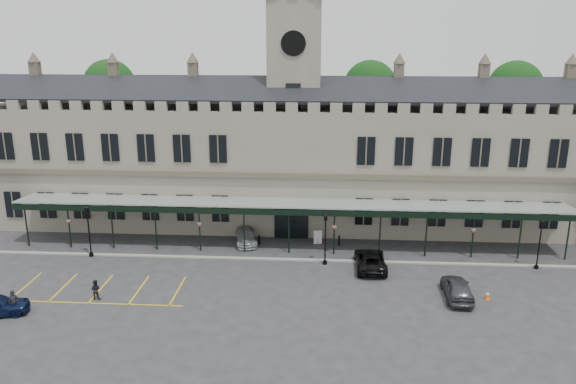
# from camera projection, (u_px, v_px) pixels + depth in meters

# --- Properties ---
(ground) EXTENTS (140.00, 140.00, 0.00)m
(ground) POSITION_uv_depth(u_px,v_px,m) (283.00, 288.00, 43.27)
(ground) COLOR #2C2C2F
(station_building) EXTENTS (60.00, 10.36, 17.30)m
(station_building) POSITION_uv_depth(u_px,v_px,m) (294.00, 160.00, 56.73)
(station_building) COLOR slate
(station_building) RESTS_ON ground
(clock_tower) EXTENTS (5.60, 5.60, 24.80)m
(clock_tower) POSITION_uv_depth(u_px,v_px,m) (295.00, 94.00, 54.97)
(clock_tower) COLOR slate
(clock_tower) RESTS_ON ground
(canopy) EXTENTS (50.00, 4.10, 4.30)m
(canopy) POSITION_uv_depth(u_px,v_px,m) (289.00, 226.00, 49.76)
(canopy) COLOR #8C9E93
(canopy) RESTS_ON ground
(kerb) EXTENTS (60.00, 0.40, 0.12)m
(kerb) POSITION_uv_depth(u_px,v_px,m) (288.00, 259.00, 48.53)
(kerb) COLOR gray
(kerb) RESTS_ON ground
(parking_markings) EXTENTS (16.00, 6.00, 0.01)m
(parking_markings) POSITION_uv_depth(u_px,v_px,m) (98.00, 291.00, 42.72)
(parking_markings) COLOR gold
(parking_markings) RESTS_ON ground
(tree_behind_left) EXTENTS (6.00, 6.00, 16.00)m
(tree_behind_left) POSITION_uv_depth(u_px,v_px,m) (110.00, 87.00, 65.07)
(tree_behind_left) COLOR #332314
(tree_behind_left) RESTS_ON ground
(tree_behind_mid) EXTENTS (6.00, 6.00, 16.00)m
(tree_behind_mid) POSITION_uv_depth(u_px,v_px,m) (370.00, 89.00, 63.18)
(tree_behind_mid) COLOR #332314
(tree_behind_mid) RESTS_ON ground
(tree_behind_right) EXTENTS (6.00, 6.00, 16.00)m
(tree_behind_right) POSITION_uv_depth(u_px,v_px,m) (515.00, 90.00, 62.17)
(tree_behind_right) COLOR #332314
(tree_behind_right) RESTS_ON ground
(lamp_post_left) EXTENTS (0.45, 0.45, 4.80)m
(lamp_post_left) POSITION_uv_depth(u_px,v_px,m) (88.00, 226.00, 48.60)
(lamp_post_left) COLOR black
(lamp_post_left) RESTS_ON ground
(lamp_post_mid) EXTENTS (0.44, 0.44, 4.64)m
(lamp_post_mid) POSITION_uv_depth(u_px,v_px,m) (325.00, 234.00, 46.96)
(lamp_post_mid) COLOR black
(lamp_post_mid) RESTS_ON ground
(lamp_post_right) EXTENTS (0.42, 0.42, 4.46)m
(lamp_post_right) POSITION_uv_depth(u_px,v_px,m) (540.00, 239.00, 46.08)
(lamp_post_right) COLOR black
(lamp_post_right) RESTS_ON ground
(traffic_cone) EXTENTS (0.40, 0.40, 0.63)m
(traffic_cone) POSITION_uv_depth(u_px,v_px,m) (487.00, 295.00, 41.40)
(traffic_cone) COLOR #FF6608
(traffic_cone) RESTS_ON ground
(sign_board) EXTENTS (0.76, 0.19, 1.31)m
(sign_board) POSITION_uv_depth(u_px,v_px,m) (318.00, 237.00, 52.06)
(sign_board) COLOR black
(sign_board) RESTS_ON ground
(bollard_left) EXTENTS (0.16, 0.16, 0.93)m
(bollard_left) POSITION_uv_depth(u_px,v_px,m) (259.00, 240.00, 51.94)
(bollard_left) COLOR black
(bollard_left) RESTS_ON ground
(bollard_right) EXTENTS (0.16, 0.16, 0.92)m
(bollard_right) POSITION_uv_depth(u_px,v_px,m) (339.00, 240.00, 51.82)
(bollard_right) COLOR black
(bollard_right) RESTS_ON ground
(car_taxi) EXTENTS (2.72, 4.82, 1.32)m
(car_taxi) POSITION_uv_depth(u_px,v_px,m) (246.00, 236.00, 52.35)
(car_taxi) COLOR #A6A9AE
(car_taxi) RESTS_ON ground
(car_van) EXTENTS (2.51, 5.31, 1.47)m
(car_van) POSITION_uv_depth(u_px,v_px,m) (370.00, 260.00, 46.73)
(car_van) COLOR black
(car_van) RESTS_ON ground
(car_right_a) EXTENTS (1.99, 4.72, 1.60)m
(car_right_a) POSITION_uv_depth(u_px,v_px,m) (457.00, 288.00, 41.47)
(car_right_a) COLOR #34363C
(car_right_a) RESTS_ON ground
(person_a) EXTENTS (0.80, 0.69, 1.84)m
(person_a) POSITION_uv_depth(u_px,v_px,m) (14.00, 303.00, 38.98)
(person_a) COLOR black
(person_a) RESTS_ON ground
(person_b) EXTENTS (0.75, 0.58, 1.53)m
(person_b) POSITION_uv_depth(u_px,v_px,m) (95.00, 290.00, 41.31)
(person_b) COLOR black
(person_b) RESTS_ON ground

